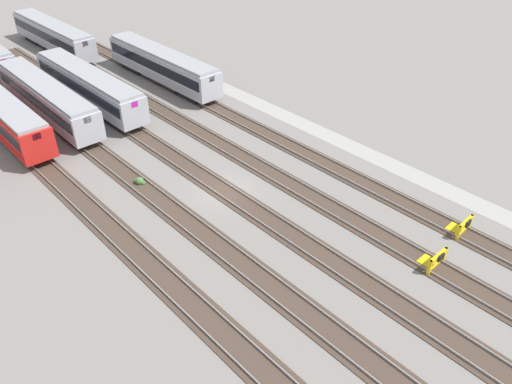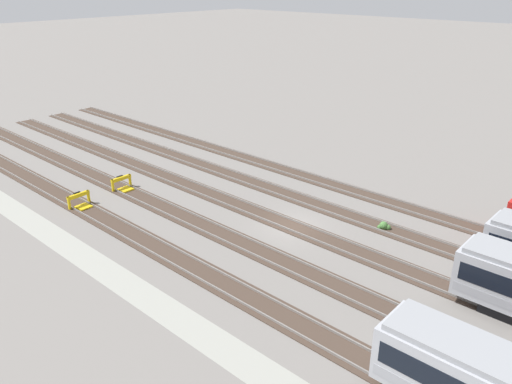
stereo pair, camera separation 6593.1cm
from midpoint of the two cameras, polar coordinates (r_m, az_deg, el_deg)
ground_plane at (r=20.34m, az=25.02°, el=-61.49°), size 400.00×400.00×0.00m
service_walkway at (r=22.17m, az=-90.46°, el=-77.97°), size 54.00×2.00×0.01m
rail_track_nearest at (r=20.73m, az=-35.44°, el=-80.84°), size 90.00×2.23×0.21m
rail_track_near_inner at (r=20.02m, az=10.82°, el=-73.04°), size 90.00×2.24×0.21m
rail_track_middle at (r=20.29m, az=25.06°, el=-61.47°), size 90.00×2.24×0.21m
rail_track_far_inner at (r=21.52m, az=31.03°, el=-50.11°), size 90.00×2.23×0.21m
rail_track_farthest at (r=23.55m, az=34.25°, el=-40.18°), size 90.00×2.23×0.21m
bumper_stop_nearest_track at (r=23.81m, az=-47.92°, el=-42.23°), size 1.38×2.01×1.22m
bumper_stop_near_inner_track at (r=23.51m, az=-34.63°, el=-38.22°), size 1.34×2.00×1.22m
weed_clump at (r=22.54m, az=52.90°, el=-52.20°), size 0.92×0.70×0.64m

